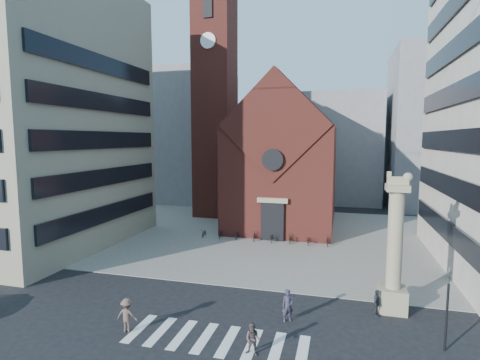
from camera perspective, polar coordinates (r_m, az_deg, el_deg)
name	(u,v)px	position (r m, az deg, el deg)	size (l,w,h in m)	color
ground	(223,313)	(24.32, -2.53, -19.59)	(120.00, 120.00, 0.00)	black
piazza	(276,236)	(41.76, 5.46, -8.42)	(46.00, 30.00, 0.05)	gray
zebra_crossing	(216,339)	(21.64, -3.64, -23.08)	(10.20, 3.20, 0.01)	white
church	(285,160)	(46.44, 6.81, 3.01)	(12.00, 16.65, 18.00)	maroon
campanile	(215,101)	(51.86, -3.83, 11.95)	(5.50, 5.50, 31.20)	maroon
building_left	(24,115)	(43.56, -30.08, 8.60)	(18.00, 20.00, 26.00)	gray
bg_block_left	(183,137)	(66.43, -8.64, 6.56)	(16.00, 14.00, 22.00)	gray
bg_block_mid	(337,148)	(65.87, 14.55, 4.69)	(14.00, 12.00, 18.00)	gray
bg_block_right	(447,130)	(64.70, 29.01, 6.74)	(16.00, 14.00, 24.00)	gray
lion_column	(394,257)	(25.12, 22.47, -10.75)	(1.63, 1.60, 8.68)	gray
traffic_light	(447,307)	(22.17, 29.03, -16.59)	(0.13, 0.16, 4.30)	black
pedestrian_0	(288,306)	(23.13, 7.29, -18.44)	(0.70, 0.46, 1.91)	#312C3D
pedestrian_1	(253,339)	(20.00, 1.97, -23.11)	(0.78, 0.61, 1.60)	#4C3E3C
pedestrian_2	(377,303)	(24.99, 20.10, -17.20)	(0.95, 0.40, 1.63)	#2B2D34
pedestrian_3	(127,315)	(22.79, -16.80, -19.10)	(1.22, 0.70, 1.89)	brown
scooter_0	(204,233)	(41.09, -5.49, -8.04)	(0.55, 1.57, 0.82)	black
scooter_1	(220,234)	(40.48, -3.00, -8.17)	(0.43, 1.52, 0.91)	black
scooter_2	(237,235)	(39.97, -0.44, -8.42)	(0.55, 1.57, 0.82)	black
scooter_3	(254,236)	(39.52, 2.18, -8.53)	(0.43, 1.52, 0.91)	black
scooter_4	(272,238)	(39.18, 4.87, -8.75)	(0.55, 1.57, 0.82)	black
scooter_5	(290,238)	(38.89, 7.60, -8.82)	(0.43, 1.52, 0.91)	black
scooter_6	(308,240)	(38.72, 10.36, -9.01)	(0.55, 1.57, 0.82)	black
scooter_7	(327,241)	(38.61, 13.14, -9.05)	(0.43, 1.52, 0.91)	black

